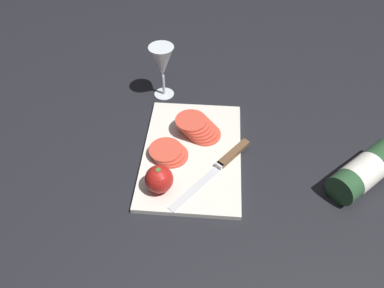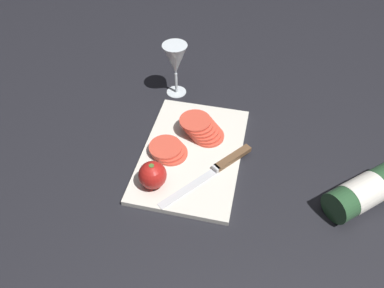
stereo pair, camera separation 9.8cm
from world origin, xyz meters
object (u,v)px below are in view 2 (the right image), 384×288
(wine_glass, at_px, (175,61))
(whole_tomato, at_px, (153,175))
(tomato_slice_stack_near, at_px, (202,128))
(tomato_slice_stack_far, at_px, (168,150))
(wine_bottle, at_px, (369,189))
(knife, at_px, (225,163))

(wine_glass, xyz_separation_m, whole_tomato, (0.38, 0.04, -0.07))
(whole_tomato, bearing_deg, wine_glass, -174.02)
(tomato_slice_stack_near, xyz_separation_m, tomato_slice_stack_far, (0.09, -0.07, -0.01))
(wine_bottle, bearing_deg, tomato_slice_stack_near, -105.34)
(wine_glass, distance_m, tomato_slice_stack_far, 0.29)
(wine_bottle, xyz_separation_m, whole_tomato, (0.08, -0.51, 0.01))
(wine_bottle, height_order, whole_tomato, whole_tomato)
(knife, bearing_deg, wine_bottle, 124.86)
(wine_bottle, bearing_deg, tomato_slice_stack_far, -93.18)
(wine_bottle, distance_m, tomato_slice_stack_far, 0.50)
(whole_tomato, bearing_deg, tomato_slice_stack_near, 157.98)
(wine_glass, distance_m, tomato_slice_stack_near, 0.23)
(wine_bottle, distance_m, tomato_slice_stack_near, 0.45)
(wine_bottle, relative_size, tomato_slice_stack_far, 2.68)
(whole_tomato, height_order, knife, whole_tomato)
(whole_tomato, relative_size, tomato_slice_stack_far, 0.67)
(whole_tomato, xyz_separation_m, knife, (-0.10, 0.16, -0.03))
(tomato_slice_stack_near, bearing_deg, tomato_slice_stack_far, -38.54)
(tomato_slice_stack_far, bearing_deg, wine_glass, -169.91)
(wine_glass, bearing_deg, wine_bottle, 61.33)
(wine_bottle, relative_size, wine_glass, 1.64)
(whole_tomato, distance_m, knife, 0.19)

